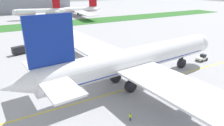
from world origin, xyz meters
TOP-DOWN VIEW (x-y plane):
  - ground_plane at (0.00, 0.00)m, footprint 600.00×600.00m
  - apron_taxi_line at (0.00, 3.37)m, footprint 280.00×0.36m
  - grass_median_strip at (0.00, 103.48)m, footprint 320.00×24.00m
  - airliner_foreground at (-1.94, 5.33)m, footprint 60.36×96.38m
  - pushback_tug at (28.76, 7.94)m, footprint 5.76×2.74m
  - ground_crew_wingwalker_starboard at (-11.19, -7.44)m, footprint 0.28×0.59m
  - service_truck_baggage_loader at (-24.22, 46.03)m, footprint 6.45×3.85m
  - parked_airliner_far_centre at (-0.83, 128.73)m, footprint 38.66×59.87m
  - parked_airliner_far_right at (30.16, 135.58)m, footprint 46.38×74.55m
  - terminal_building at (-17.56, 179.84)m, footprint 107.82×20.00m

SIDE VIEW (x-z plane):
  - ground_plane at x=0.00m, z-range 0.00..0.00m
  - apron_taxi_line at x=0.00m, z-range 0.00..0.01m
  - grass_median_strip at x=0.00m, z-range 0.00..0.10m
  - pushback_tug at x=28.76m, z-range -0.10..2.06m
  - ground_crew_wingwalker_starboard at x=-11.19m, z-range 0.18..1.87m
  - service_truck_baggage_loader at x=-24.22m, z-range 0.12..3.08m
  - parked_airliner_far_right at x=30.16m, z-range -2.22..11.61m
  - parked_airliner_far_centre at x=-0.83m, z-range -2.60..13.50m
  - airliner_foreground at x=-1.94m, z-range -3.09..16.16m
  - terminal_building at x=-17.56m, z-range 0.00..18.00m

